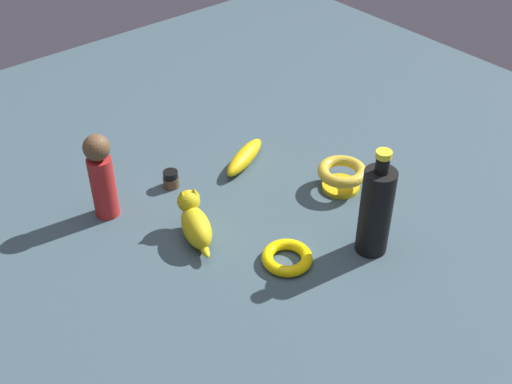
% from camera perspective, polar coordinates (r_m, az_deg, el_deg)
% --- Properties ---
extents(ground, '(2.00, 2.00, 0.00)m').
position_cam_1_polar(ground, '(1.33, 0.00, -2.71)').
color(ground, '#384C56').
extents(cat_figurine, '(0.09, 0.14, 0.09)m').
position_cam_1_polar(cat_figurine, '(1.28, -5.41, -2.64)').
color(cat_figurine, gold).
rests_on(cat_figurine, ground).
extents(bottle_tall, '(0.06, 0.06, 0.23)m').
position_cam_1_polar(bottle_tall, '(1.23, 10.51, -1.57)').
color(bottle_tall, black).
rests_on(bottle_tall, ground).
extents(banana, '(0.16, 0.10, 0.04)m').
position_cam_1_polar(banana, '(1.49, -1.01, 3.10)').
color(banana, gold).
rests_on(banana, ground).
extents(bangle, '(0.10, 0.10, 0.02)m').
position_cam_1_polar(bangle, '(1.24, 2.75, -5.80)').
color(bangle, yellow).
rests_on(bangle, ground).
extents(bowl, '(0.11, 0.11, 0.06)m').
position_cam_1_polar(bowl, '(1.42, 7.58, 1.55)').
color(bowl, gold).
rests_on(bowl, ground).
extents(nail_polish_jar, '(0.04, 0.04, 0.04)m').
position_cam_1_polar(nail_polish_jar, '(1.43, -7.51, 1.13)').
color(nail_polish_jar, brown).
rests_on(nail_polish_jar, ground).
extents(person_figure_adult, '(0.06, 0.06, 0.19)m').
position_cam_1_polar(person_figure_adult, '(1.33, -13.47, 1.43)').
color(person_figure_adult, '#AF2423').
rests_on(person_figure_adult, ground).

